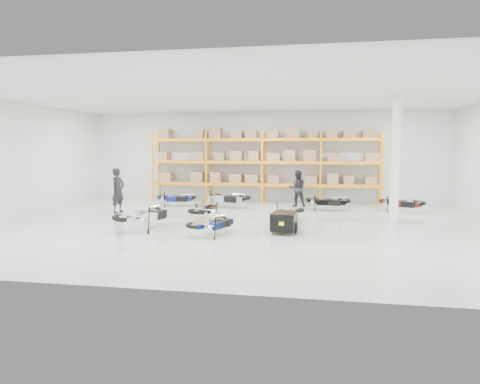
% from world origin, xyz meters
% --- Properties ---
extents(room, '(18.00, 18.00, 18.00)m').
position_xyz_m(room, '(0.00, 0.00, 2.25)').
color(room, '#B6CBB7').
rests_on(room, ground).
extents(pallet_rack, '(11.28, 0.98, 3.62)m').
position_xyz_m(pallet_rack, '(-0.00, 6.45, 2.26)').
color(pallet_rack, orange).
rests_on(pallet_rack, ground).
extents(structural_column, '(0.25, 0.25, 4.50)m').
position_xyz_m(structural_column, '(5.20, 0.50, 2.25)').
color(structural_column, white).
rests_on(structural_column, ground).
extents(moto_blue_centre, '(1.37, 1.75, 1.02)m').
position_xyz_m(moto_blue_centre, '(-0.56, -1.85, 0.48)').
color(moto_blue_centre, '#071146').
rests_on(moto_blue_centre, ground).
extents(moto_silver_left, '(1.47, 2.19, 1.30)m').
position_xyz_m(moto_silver_left, '(-3.01, -1.31, 0.61)').
color(moto_silver_left, silver).
rests_on(moto_silver_left, ground).
extents(moto_black_far_left, '(1.04, 1.84, 1.14)m').
position_xyz_m(moto_black_far_left, '(-1.50, 0.79, 0.54)').
color(moto_black_far_left, black).
rests_on(moto_black_far_left, ground).
extents(moto_touring_right, '(1.06, 1.77, 1.08)m').
position_xyz_m(moto_touring_right, '(1.60, 0.46, 0.51)').
color(moto_touring_right, black).
rests_on(moto_touring_right, ground).
extents(trailer, '(0.84, 1.60, 0.66)m').
position_xyz_m(trailer, '(1.60, -1.14, 0.39)').
color(trailer, black).
rests_on(trailer, ground).
extents(moto_back_a, '(1.69, 1.01, 1.04)m').
position_xyz_m(moto_back_a, '(-3.82, 4.32, 0.49)').
color(moto_back_a, navy).
rests_on(moto_back_a, ground).
extents(moto_back_b, '(2.06, 1.48, 1.20)m').
position_xyz_m(moto_back_b, '(-1.40, 4.28, 0.57)').
color(moto_back_b, '#9DA0A6').
rests_on(moto_back_b, ground).
extents(moto_back_c, '(1.78, 1.08, 1.08)m').
position_xyz_m(moto_back_c, '(3.09, 4.21, 0.51)').
color(moto_back_c, black).
rests_on(moto_back_c, ground).
extents(moto_back_d, '(1.82, 1.36, 1.06)m').
position_xyz_m(moto_back_d, '(6.15, 4.20, 0.50)').
color(moto_back_d, '#45150D').
rests_on(moto_back_d, ground).
extents(person_left, '(0.60, 0.77, 1.88)m').
position_xyz_m(person_left, '(-5.58, 2.02, 0.94)').
color(person_left, black).
rests_on(person_left, ground).
extents(person_back, '(0.91, 0.76, 1.68)m').
position_xyz_m(person_back, '(1.74, 5.25, 0.84)').
color(person_back, black).
rests_on(person_back, ground).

